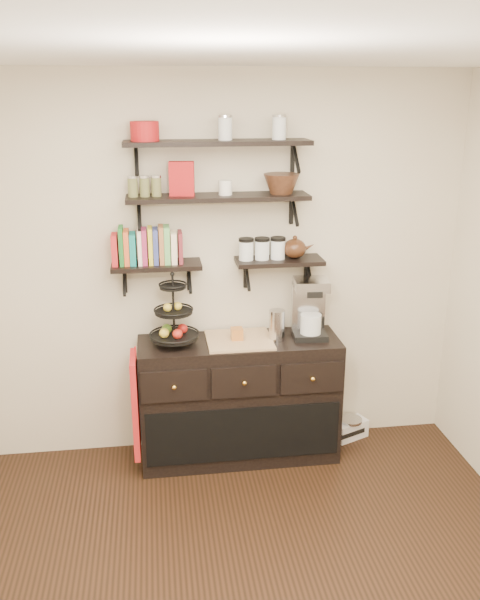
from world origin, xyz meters
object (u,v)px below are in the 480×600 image
Objects in this scene: sideboard at (239,399)px; fruit_stand at (174,321)px; coffee_maker at (309,309)px; radio at (350,428)px.

fruit_stand reaches higher than sideboard.
radio is at bearing 17.87° from coffee_maker.
sideboard reaches higher than radio.
sideboard is 0.96m from radio.
coffee_maker is 1.10m from radio.
sideboard is 3.28× the size of coffee_maker.
radio is (1.32, 0.12, -0.99)m from fruit_stand.
fruit_stand is 1.66m from radio.
sideboard is 4.74× the size of radio.
fruit_stand is at bearing 161.63° from radio.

